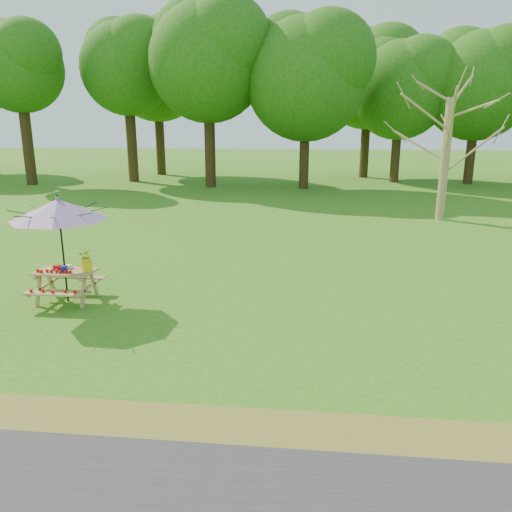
# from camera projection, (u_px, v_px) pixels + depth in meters

# --- Properties ---
(ground) EXTENTS (120.00, 120.00, 0.00)m
(ground) POSITION_uv_depth(u_px,v_px,m) (116.00, 332.00, 8.97)
(ground) COLOR #2C7516
(ground) RESTS_ON ground
(drygrass_strip) EXTENTS (120.00, 1.20, 0.01)m
(drygrass_strip) POSITION_uv_depth(u_px,v_px,m) (32.00, 422.00, 6.28)
(drygrass_strip) COLOR olive
(drygrass_strip) RESTS_ON ground
(treeline) EXTENTS (60.00, 12.00, 16.00)m
(treeline) POSITION_uv_depth(u_px,v_px,m) (252.00, 41.00, 27.99)
(treeline) COLOR #1B5C0F
(treeline) RESTS_ON ground
(bare_tree) EXTENTS (5.51, 5.51, 10.41)m
(bare_tree) POSITION_uv_depth(u_px,v_px,m) (457.00, 43.00, 17.55)
(bare_tree) COLOR #9A7D54
(bare_tree) RESTS_ON ground
(picnic_table) EXTENTS (1.20, 1.32, 0.67)m
(picnic_table) POSITION_uv_depth(u_px,v_px,m) (67.00, 286.00, 10.41)
(picnic_table) COLOR #A7834B
(picnic_table) RESTS_ON ground
(patio_umbrella) EXTENTS (2.47, 2.47, 2.25)m
(patio_umbrella) POSITION_uv_depth(u_px,v_px,m) (59.00, 210.00, 9.98)
(patio_umbrella) COLOR black
(patio_umbrella) RESTS_ON ground
(produce_bins) EXTENTS (0.36, 0.40, 0.13)m
(produce_bins) POSITION_uv_depth(u_px,v_px,m) (63.00, 268.00, 10.33)
(produce_bins) COLOR red
(produce_bins) RESTS_ON picnic_table
(tomatoes_row) EXTENTS (0.77, 0.13, 0.07)m
(tomatoes_row) POSITION_uv_depth(u_px,v_px,m) (54.00, 271.00, 10.15)
(tomatoes_row) COLOR red
(tomatoes_row) RESTS_ON picnic_table
(flower_bucket) EXTENTS (0.32, 0.28, 0.46)m
(flower_bucket) POSITION_uv_depth(u_px,v_px,m) (87.00, 259.00, 10.25)
(flower_bucket) COLOR yellow
(flower_bucket) RESTS_ON picnic_table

